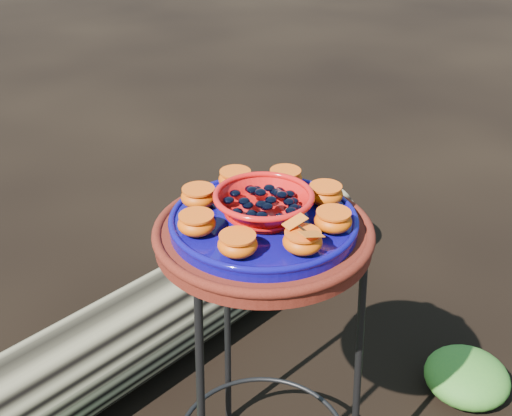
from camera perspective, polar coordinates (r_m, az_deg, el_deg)
name	(u,v)px	position (r m, az deg, el deg)	size (l,w,h in m)	color
plant_stand	(263,377)	(1.46, 0.58, -14.79)	(0.44, 0.44, 0.70)	black
terracotta_saucer	(263,236)	(1.23, 0.67, -2.46)	(0.42, 0.42, 0.03)	#440E07
cobalt_plate	(264,223)	(1.22, 0.67, -1.31)	(0.36, 0.36, 0.02)	#0B0544
red_bowl	(264,206)	(1.20, 0.68, 0.19)	(0.18, 0.18, 0.05)	red
glass_gems	(264,188)	(1.18, 0.69, 1.75)	(0.14, 0.14, 0.02)	black
orange_half_0	(303,242)	(1.11, 4.16, -3.01)	(0.07, 0.07, 0.04)	#CB4908
orange_half_1	(333,221)	(1.17, 6.87, -1.14)	(0.07, 0.07, 0.04)	#CB4908
orange_half_2	(325,194)	(1.26, 6.18, 1.22)	(0.07, 0.07, 0.04)	#CB4908
orange_half_3	(285,178)	(1.32, 2.62, 2.64)	(0.07, 0.07, 0.04)	#CB4908
orange_half_4	(235,179)	(1.31, -1.85, 2.56)	(0.07, 0.07, 0.04)	#CB4908
orange_half_5	(199,197)	(1.25, -5.12, 0.99)	(0.07, 0.07, 0.04)	#CB4908
orange_half_6	(197,224)	(1.16, -5.30, -1.41)	(0.07, 0.07, 0.04)	#CB4908
orange_half_7	(238,245)	(1.10, -1.65, -3.27)	(0.07, 0.07, 0.04)	#CB4908
butterfly	(303,228)	(1.09, 4.21, -1.82)	(0.09, 0.06, 0.02)	#DE5D13
driftwood_log	(191,299)	(2.04, -5.81, -8.06)	(1.45, 0.38, 0.27)	black
foliage_right	(467,376)	(1.98, 18.25, -13.97)	(0.24, 0.24, 0.12)	#316C22
foliage_back	(117,343)	(2.01, -12.29, -11.63)	(0.29, 0.29, 0.14)	#316C22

